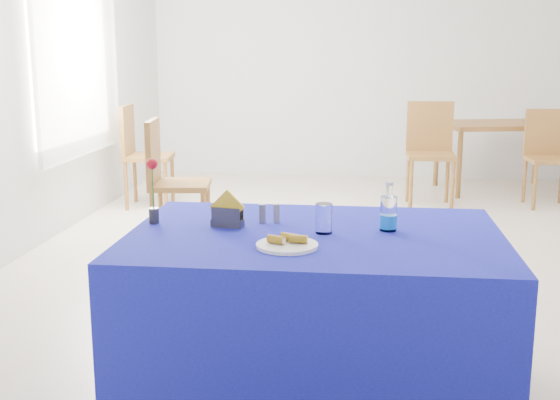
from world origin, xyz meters
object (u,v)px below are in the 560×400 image
Objects in this scene: chair_bg_right at (548,150)px; chair_win_b at (139,148)px; chair_win_a at (168,174)px; blue_table at (314,316)px; water_bottle at (388,214)px; plate at (287,245)px; oak_table at (502,130)px; chair_bg_left at (430,146)px.

chair_win_b is (-4.03, -0.53, 0.03)m from chair_bg_right.
chair_win_a reaches higher than chair_win_b.
water_bottle is at bearing 13.96° from blue_table.
plate is 0.17× the size of oak_table.
chair_win_a is (-3.34, -1.95, 0.03)m from chair_bg_right.
chair_win_a is 1.00× the size of chair_win_b.
oak_table is at bearing 70.81° from plate.
chair_bg_right reaches higher than oak_table.
chair_win_b reaches higher than chair_bg_right.
chair_win_a is at bearing 115.08° from plate.
chair_bg_left is (0.88, 4.15, 0.21)m from blue_table.
blue_table is at bearing -109.05° from oak_table.
chair_win_b is (-1.88, 3.98, -0.19)m from plate.
chair_bg_left is 2.84m from chair_win_a.
chair_win_a is at bearing -138.62° from oak_table.
plate is at bearing -159.88° from chair_win_b.
chair_win_a reaches higher than water_bottle.
water_bottle is 2.77m from chair_win_a.
water_bottle is 0.21× the size of chair_bg_left.
water_bottle is at bearing -115.16° from chair_bg_right.
blue_table is 1.67× the size of chair_bg_right.
chair_win_a reaches higher than plate.
oak_table is (1.72, 4.98, 0.30)m from blue_table.
plate is 0.52m from water_bottle.
chair_bg_left is at bearing 78.09° from blue_table.
blue_table is at bearing 68.09° from plate.
chair_win_a reaches higher than oak_table.
blue_table is 1.55× the size of chair_bg_left.
chair_win_b is at bearing 18.66° from chair_win_a.
plate reaches higher than blue_table.
blue_table is 7.44× the size of water_bottle.
water_bottle is 0.21× the size of chair_win_a.
plate is at bearing -103.04° from chair_bg_left.
chair_win_a is at bearing -159.46° from chair_win_b.
blue_table is 4.25m from chair_bg_left.
plate is 5.00m from chair_bg_right.
chair_bg_right is at bearing 5.14° from chair_bg_left.
chair_bg_left is at bearing -87.04° from chair_win_b.
chair_bg_right is at bearing -65.25° from oak_table.
water_bottle is 4.54m from chair_bg_right.
water_bottle is at bearing -106.02° from oak_table.
chair_bg_right is at bearing -87.76° from chair_win_b.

